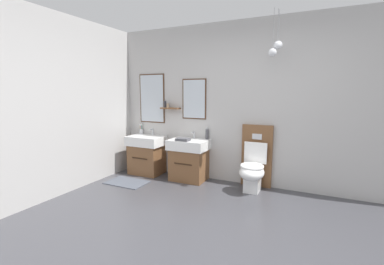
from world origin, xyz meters
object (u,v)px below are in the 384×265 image
(soap_dispenser, at_px, (207,134))
(folded_hand_towel, at_px, (183,140))
(vanity_sink_right, at_px, (189,159))
(toilet, at_px, (254,166))
(toothbrush_cup, at_px, (141,131))
(vanity_sink_left, at_px, (147,154))

(soap_dispenser, distance_m, folded_hand_towel, 0.45)
(vanity_sink_right, distance_m, folded_hand_towel, 0.39)
(toilet, distance_m, toothbrush_cup, 2.28)
(soap_dispenser, height_order, folded_hand_towel, soap_dispenser)
(toilet, relative_size, toothbrush_cup, 4.88)
(toothbrush_cup, bearing_deg, toilet, -4.11)
(soap_dispenser, bearing_deg, toilet, -11.19)
(vanity_sink_left, bearing_deg, soap_dispenser, 9.17)
(vanity_sink_right, height_order, folded_hand_towel, folded_hand_towel)
(vanity_sink_left, xyz_separation_m, toothbrush_cup, (-0.25, 0.17, 0.40))
(vanity_sink_right, bearing_deg, vanity_sink_left, 180.00)
(toothbrush_cup, distance_m, soap_dispenser, 1.38)
(toilet, bearing_deg, soap_dispenser, 168.81)
(vanity_sink_left, bearing_deg, folded_hand_towel, -10.28)
(toilet, height_order, soap_dispenser, toilet)
(soap_dispenser, bearing_deg, vanity_sink_right, -144.52)
(toilet, xyz_separation_m, toothbrush_cup, (-2.24, 0.16, 0.39))
(vanity_sink_left, distance_m, toothbrush_cup, 0.50)
(vanity_sink_right, height_order, toilet, toilet)
(soap_dispenser, xyz_separation_m, folded_hand_towel, (-0.30, -0.33, -0.07))
(toilet, distance_m, folded_hand_towel, 1.22)
(vanity_sink_right, height_order, toothbrush_cup, toothbrush_cup)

